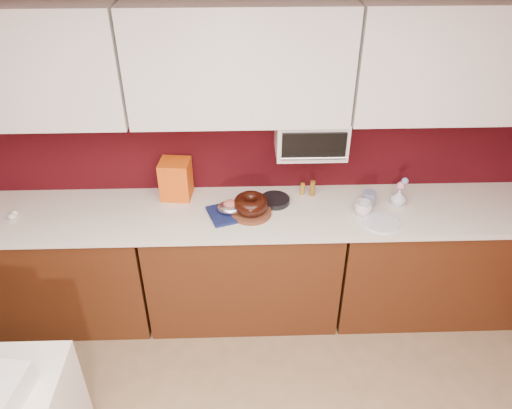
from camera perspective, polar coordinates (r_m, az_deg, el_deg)
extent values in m
cube|color=white|center=(0.85, -2.07, 13.55)|extent=(4.00, 4.50, 0.02)
cube|color=#3B080C|center=(3.41, -1.72, 7.04)|extent=(4.00, 0.02, 2.50)
cube|color=#4C240F|center=(3.85, -21.86, -6.84)|extent=(1.31, 0.58, 0.86)
cube|color=#4C240F|center=(3.61, -1.46, -6.91)|extent=(1.31, 0.58, 0.86)
cube|color=#4C240F|center=(3.85, 18.92, -6.13)|extent=(1.31, 0.58, 0.86)
cube|color=white|center=(3.34, -1.57, -1.06)|extent=(4.00, 0.62, 0.04)
cube|color=white|center=(3.31, -26.41, 13.98)|extent=(1.31, 0.33, 0.70)
cube|color=white|center=(3.03, -1.89, 15.78)|extent=(1.31, 0.33, 0.70)
cube|color=white|center=(3.31, 22.75, 14.85)|extent=(1.31, 0.33, 0.70)
cube|color=white|center=(3.26, 6.28, 7.92)|extent=(0.45, 0.30, 0.25)
cube|color=black|center=(3.12, 6.64, 6.63)|extent=(0.40, 0.02, 0.18)
cylinder|color=silver|center=(3.14, 6.59, 5.28)|extent=(0.42, 0.02, 0.02)
cylinder|color=brown|center=(3.29, -0.59, -0.89)|extent=(0.32, 0.32, 0.03)
torus|color=black|center=(3.25, -0.60, 0.08)|extent=(0.25, 0.25, 0.09)
cube|color=#141C4D|center=(3.29, -2.92, -0.96)|extent=(0.34, 0.31, 0.02)
ellipsoid|color=white|center=(3.27, -2.94, -0.32)|extent=(0.21, 0.19, 0.06)
ellipsoid|color=#C66A5A|center=(3.26, -2.96, 0.04)|extent=(0.10, 0.09, 0.06)
cube|color=red|center=(3.45, -9.14, 2.88)|extent=(0.22, 0.20, 0.27)
cylinder|color=black|center=(3.40, 2.17, 0.48)|extent=(0.24, 0.24, 0.04)
imported|color=silver|center=(3.34, 12.16, -0.28)|extent=(0.13, 0.13, 0.11)
cylinder|color=navy|center=(3.44, 12.79, 0.67)|extent=(0.10, 0.10, 0.10)
imported|color=silver|center=(3.50, 16.00, 0.91)|extent=(0.09, 0.09, 0.13)
sphere|color=pink|center=(3.45, 16.22, 2.10)|extent=(0.05, 0.05, 0.05)
sphere|color=#7D91C8|center=(3.47, 16.66, 2.58)|extent=(0.05, 0.05, 0.05)
cylinder|color=white|center=(3.31, 14.10, -1.98)|extent=(0.31, 0.31, 0.01)
cylinder|color=olive|center=(3.49, 5.33, 1.78)|extent=(0.03, 0.03, 0.09)
ellipsoid|color=white|center=(3.64, -25.89, -0.89)|extent=(0.05, 0.04, 0.04)
ellipsoid|color=silver|center=(3.60, -26.14, -1.25)|extent=(0.07, 0.06, 0.04)
cylinder|color=brown|center=(3.48, 6.46, 1.84)|extent=(0.04, 0.04, 0.12)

